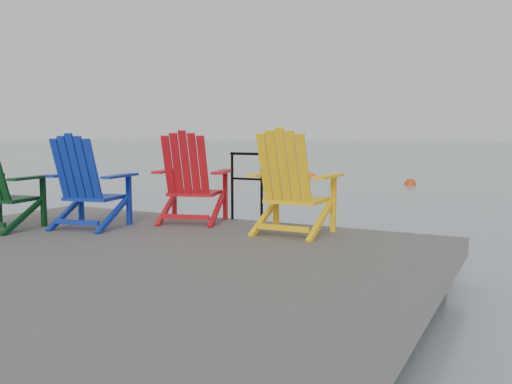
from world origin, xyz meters
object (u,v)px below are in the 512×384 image
at_px(chair_red, 191,178).
at_px(buoy_b, 312,176).
at_px(chair_blue, 87,182).
at_px(buoy_a, 410,185).
at_px(chair_yellow, 292,183).
at_px(handrail, 247,180).

bearing_deg(chair_red, buoy_b, 88.63).
distance_m(chair_blue, buoy_a, 13.58).
height_order(chair_blue, chair_yellow, chair_yellow).
height_order(chair_blue, buoy_b, chair_blue).
bearing_deg(buoy_a, chair_red, -90.96).
height_order(chair_yellow, buoy_a, chair_yellow).
xyz_separation_m(handrail, chair_blue, (-1.41, -1.41, 0.01)).
height_order(handrail, chair_red, chair_red).
xyz_separation_m(handrail, buoy_a, (-0.33, 12.08, -1.04)).
height_order(chair_blue, chair_red, chair_red).
xyz_separation_m(chair_blue, buoy_b, (-3.19, 15.43, -1.06)).
distance_m(buoy_a, buoy_b, 4.68).
relative_size(handrail, chair_yellow, 0.78).
distance_m(chair_yellow, buoy_a, 12.86).
relative_size(handrail, buoy_b, 2.80).
height_order(handrail, buoy_a, handrail).
xyz_separation_m(handrail, chair_red, (-0.54, -0.49, 0.03)).
distance_m(chair_yellow, buoy_b, 15.73).
bearing_deg(chair_blue, buoy_b, 90.70).
distance_m(chair_red, chair_yellow, 1.49).
bearing_deg(chair_blue, chair_yellow, 6.57).
relative_size(chair_red, buoy_a, 2.90).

